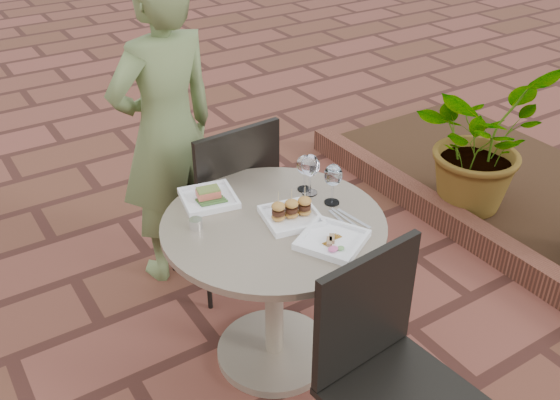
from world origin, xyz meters
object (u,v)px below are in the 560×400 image
cafe_table (274,270)px  chair_far (228,194)px  plate_tuna (332,240)px  plate_salmon (209,197)px  plate_sliders (291,213)px  diner (167,133)px  chair_near (385,361)px

cafe_table → chair_far: bearing=81.3°
chair_far → plate_tuna: (0.02, -0.79, 0.19)m
plate_salmon → plate_sliders: plate_sliders is taller
chair_far → plate_salmon: chair_far is taller
chair_far → plate_tuna: 0.82m
chair_far → plate_salmon: size_ratio=3.63×
cafe_table → plate_sliders: size_ratio=3.55×
plate_salmon → plate_tuna: (0.25, -0.52, -0.00)m
plate_tuna → plate_salmon: bearing=115.9°
chair_far → plate_salmon: 0.41m
chair_far → diner: size_ratio=0.58×
plate_sliders → plate_tuna: size_ratio=0.82×
diner → plate_tuna: diner is taller
plate_sliders → cafe_table: bearing=160.1°
cafe_table → plate_salmon: (-0.14, 0.28, 0.26)m
chair_far → plate_sliders: (-0.02, -0.57, 0.21)m
plate_salmon → plate_sliders: 0.37m
plate_sliders → plate_tuna: (0.04, -0.22, -0.02)m
chair_near → plate_salmon: 1.00m
chair_far → chair_near: (-0.08, -1.24, 0.00)m
cafe_table → chair_near: chair_near is taller
cafe_table → chair_far: (0.08, 0.55, 0.07)m
plate_sliders → diner: bearing=99.4°
plate_tuna → diner: bearing=99.5°
cafe_table → plate_salmon: bearing=117.6°
chair_near → plate_tuna: chair_near is taller
diner → plate_tuna: 1.11m
chair_far → plate_tuna: bearing=88.3°
diner → plate_salmon: diner is taller
plate_sliders → chair_near: bearing=-95.3°
plate_salmon → chair_far: bearing=49.9°
chair_near → diner: 1.56m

